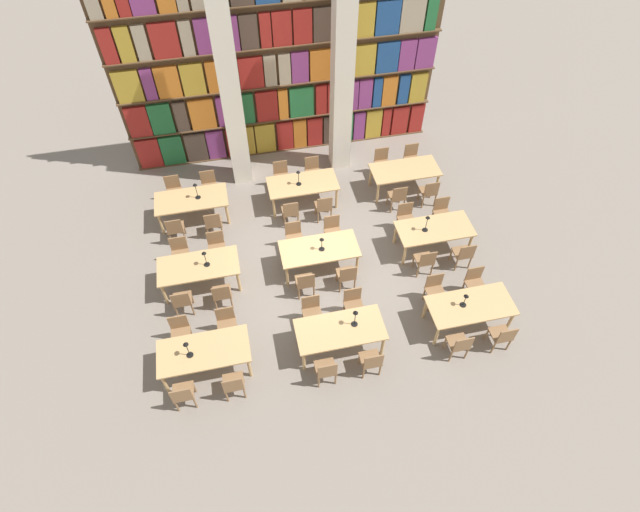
{
  "coord_description": "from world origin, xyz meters",
  "views": [
    {
      "loc": [
        -1.6,
        -7.63,
        9.78
      ],
      "look_at": [
        0.0,
        -0.23,
        0.67
      ],
      "focal_mm": 28.0,
      "sensor_mm": 36.0,
      "label": 1
    }
  ],
  "objects": [
    {
      "name": "ground_plane",
      "position": [
        0.0,
        0.0,
        0.0
      ],
      "size": [
        40.0,
        40.0,
        0.0
      ],
      "primitive_type": "plane",
      "color": "gray"
    },
    {
      "name": "bookshelf_bank",
      "position": [
        0.01,
        4.82,
        2.68
      ],
      "size": [
        8.88,
        0.35,
        5.5
      ],
      "color": "brown",
      "rests_on": "ground_plane"
    },
    {
      "name": "pillar_left",
      "position": [
        -1.45,
        3.77,
        3.0
      ],
      "size": [
        0.52,
        0.52,
        6.0
      ],
      "color": "silver",
      "rests_on": "ground_plane"
    },
    {
      "name": "pillar_center",
      "position": [
        1.45,
        3.77,
        3.0
      ],
      "size": [
        0.52,
        0.52,
        6.0
      ],
      "color": "silver",
      "rests_on": "ground_plane"
    },
    {
      "name": "reading_table_0",
      "position": [
        -2.87,
        -2.24,
        0.66
      ],
      "size": [
        1.88,
        0.89,
        0.74
      ],
      "color": "tan",
      "rests_on": "ground_plane"
    },
    {
      "name": "chair_0",
      "position": [
        -3.36,
        -2.97,
        0.48
      ],
      "size": [
        0.42,
        0.4,
        0.89
      ],
      "color": "olive",
      "rests_on": "ground_plane"
    },
    {
      "name": "chair_1",
      "position": [
        -3.36,
        -1.51,
        0.48
      ],
      "size": [
        0.42,
        0.4,
        0.89
      ],
      "rotation": [
        0.0,
        0.0,
        3.14
      ],
      "color": "olive",
      "rests_on": "ground_plane"
    },
    {
      "name": "chair_2",
      "position": [
        -2.36,
        -2.97,
        0.48
      ],
      "size": [
        0.42,
        0.4,
        0.89
      ],
      "color": "olive",
      "rests_on": "ground_plane"
    },
    {
      "name": "chair_3",
      "position": [
        -2.36,
        -1.51,
        0.48
      ],
      "size": [
        0.42,
        0.4,
        0.89
      ],
      "rotation": [
        0.0,
        0.0,
        3.14
      ],
      "color": "olive",
      "rests_on": "ground_plane"
    },
    {
      "name": "desk_lamp_0",
      "position": [
        -3.14,
        -2.29,
        1.08
      ],
      "size": [
        0.14,
        0.14,
        0.49
      ],
      "color": "black",
      "rests_on": "reading_table_0"
    },
    {
      "name": "reading_table_1",
      "position": [
        -0.02,
        -2.33,
        0.66
      ],
      "size": [
        1.88,
        0.89,
        0.74
      ],
      "color": "tan",
      "rests_on": "ground_plane"
    },
    {
      "name": "chair_4",
      "position": [
        -0.48,
        -3.06,
        0.48
      ],
      "size": [
        0.42,
        0.4,
        0.89
      ],
      "color": "olive",
      "rests_on": "ground_plane"
    },
    {
      "name": "chair_5",
      "position": [
        -0.48,
        -1.6,
        0.48
      ],
      "size": [
        0.42,
        0.4,
        0.89
      ],
      "rotation": [
        0.0,
        0.0,
        3.14
      ],
      "color": "olive",
      "rests_on": "ground_plane"
    },
    {
      "name": "chair_6",
      "position": [
        0.47,
        -3.06,
        0.48
      ],
      "size": [
        0.42,
        0.4,
        0.89
      ],
      "color": "olive",
      "rests_on": "ground_plane"
    },
    {
      "name": "chair_7",
      "position": [
        0.47,
        -1.6,
        0.48
      ],
      "size": [
        0.42,
        0.4,
        0.89
      ],
      "rotation": [
        0.0,
        0.0,
        3.14
      ],
      "color": "olive",
      "rests_on": "ground_plane"
    },
    {
      "name": "desk_lamp_1",
      "position": [
        0.3,
        -2.28,
        1.08
      ],
      "size": [
        0.14,
        0.14,
        0.5
      ],
      "color": "black",
      "rests_on": "reading_table_1"
    },
    {
      "name": "reading_table_2",
      "position": [
        2.92,
        -2.35,
        0.66
      ],
      "size": [
        1.88,
        0.89,
        0.74
      ],
      "color": "tan",
      "rests_on": "ground_plane"
    },
    {
      "name": "chair_8",
      "position": [
        2.4,
        -3.08,
        0.48
      ],
      "size": [
        0.42,
        0.4,
        0.89
      ],
      "color": "olive",
      "rests_on": "ground_plane"
    },
    {
      "name": "chair_9",
      "position": [
        2.4,
        -1.61,
        0.48
      ],
      "size": [
        0.42,
        0.4,
        0.89
      ],
      "rotation": [
        0.0,
        0.0,
        3.14
      ],
      "color": "olive",
      "rests_on": "ground_plane"
    },
    {
      "name": "chair_10",
      "position": [
        3.38,
        -3.08,
        0.48
      ],
      "size": [
        0.42,
        0.4,
        0.89
      ],
      "color": "olive",
      "rests_on": "ground_plane"
    },
    {
      "name": "chair_11",
      "position": [
        3.38,
        -1.61,
        0.48
      ],
      "size": [
        0.42,
        0.4,
        0.89
      ],
      "rotation": [
        0.0,
        0.0,
        3.14
      ],
      "color": "olive",
      "rests_on": "ground_plane"
    },
    {
      "name": "desk_lamp_2",
      "position": [
        2.74,
        -2.31,
        1.01
      ],
      "size": [
        0.14,
        0.14,
        0.39
      ],
      "color": "black",
      "rests_on": "reading_table_2"
    },
    {
      "name": "reading_table_3",
      "position": [
        -2.85,
        0.03,
        0.66
      ],
      "size": [
        1.88,
        0.89,
        0.74
      ],
      "color": "tan",
      "rests_on": "ground_plane"
    },
    {
      "name": "chair_12",
      "position": [
        -3.29,
        -0.7,
        0.48
      ],
      "size": [
        0.42,
        0.4,
        0.89
      ],
      "color": "olive",
      "rests_on": "ground_plane"
    },
    {
      "name": "chair_13",
      "position": [
        -3.29,
        0.76,
        0.48
      ],
      "size": [
        0.42,
        0.4,
        0.89
      ],
      "rotation": [
        0.0,
        0.0,
        3.14
      ],
      "color": "olive",
      "rests_on": "ground_plane"
    },
    {
      "name": "chair_14",
      "position": [
        -2.4,
        -0.7,
        0.48
      ],
      "size": [
        0.42,
        0.4,
        0.89
      ],
      "color": "olive",
      "rests_on": "ground_plane"
    },
    {
      "name": "chair_15",
      "position": [
        -2.4,
        0.76,
        0.48
      ],
      "size": [
        0.42,
        0.4,
        0.89
      ],
      "rotation": [
        0.0,
        0.0,
        3.14
      ],
      "color": "olive",
      "rests_on": "ground_plane"
    },
    {
      "name": "desk_lamp_3",
      "position": [
        -2.64,
        0.01,
        1.06
      ],
      "size": [
        0.14,
        0.14,
        0.47
      ],
      "color": "black",
      "rests_on": "reading_table_3"
    },
    {
      "name": "reading_table_4",
      "position": [
        0.02,
        -0.05,
        0.66
      ],
      "size": [
        1.88,
        0.89,
        0.74
      ],
      "color": "tan",
      "rests_on": "ground_plane"
    },
    {
      "name": "chair_16",
      "position": [
        -0.47,
        -0.78,
        0.48
      ],
      "size": [
        0.42,
        0.4,
        0.89
      ],
      "color": "olive",
      "rests_on": "ground_plane"
    },
    {
      "name": "chair_17",
      "position": [
        -0.47,
        0.68,
        0.48
      ],
      "size": [
        0.42,
        0.4,
        0.89
      ],
      "rotation": [
        0.0,
        0.0,
        3.14
      ],
      "color": "olive",
      "rests_on": "ground_plane"
    },
    {
      "name": "chair_18",
      "position": [
        0.52,
        -0.78,
        0.48
      ],
      "size": [
        0.42,
        0.4,
        0.89
      ],
      "color": "olive",
      "rests_on": "ground_plane"
    },
    {
      "name": "chair_19",
      "position": [
        0.52,
        0.68,
        0.48
      ],
      "size": [
        0.42,
        0.4,
        0.89
      ],
      "rotation": [
        0.0,
        0.0,
        3.14
      ],
      "color": "olive",
      "rests_on": "ground_plane"
    },
    {
      "name": "desk_lamp_4",
      "position": [
        0.07,
        -0.1,
        1.02
      ],
      "size": [
        0.14,
        0.14,
        0.41
      ],
      "color": "black",
      "rests_on": "reading_table_4"
    },
    {
      "name": "reading_table_5",
      "position": [
        2.96,
        -0.01,
        0.66
      ],
      "size": [
        1.88,
        0.89,
        0.74
      ],
      "color": "tan",
      "rests_on": "ground_plane"
    },
    {
      "name": "chair_20",
      "position": [
        2.48,
        -0.74,
        0.48
      ],
      "size": [
        0.42,
        0.4,
        0.89
      ],
      "color": "olive",
      "rests_on": "ground_plane"
    },
    {
      "name": "chair_21",
      "position": [
        2.48,
        0.72,
        0.48
      ],
      "size": [
        0.42,
        0.4,
        0.89
      ],
      "rotation": [
        0.0,
        0.0,
        3.14
      ],
      "color": "olive",
      "rests_on": "ground_plane"
    },
    {
      "name": "chair_22",
      "position": [
        3.47,
        -0.74,
        0.48
      ],
      "size": [
        0.42,
        0.4,
        0.89
      ],
      "color": "olive",
      "rests_on": "ground_plane"
    },
    {
      "name": "chair_23",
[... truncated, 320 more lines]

